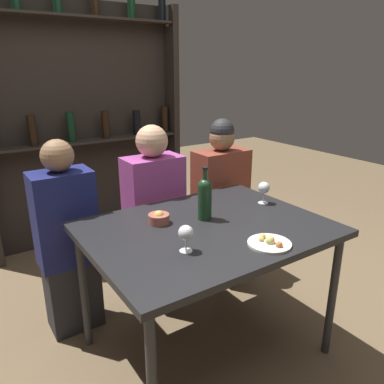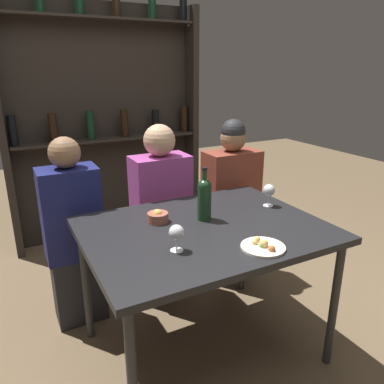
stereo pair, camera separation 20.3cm
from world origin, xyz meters
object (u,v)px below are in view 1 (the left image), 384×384
at_px(seated_person_left, 68,244).
at_px(seated_person_right, 220,204).
at_px(wine_bottle, 205,197).
at_px(wine_glass_1, 264,188).
at_px(seated_person_center, 154,220).
at_px(food_plate_0, 269,243).
at_px(snack_bowl, 159,218).
at_px(wine_glass_0, 186,234).

height_order(seated_person_left, seated_person_right, seated_person_right).
distance_m(wine_bottle, wine_glass_1, 0.44).
relative_size(wine_bottle, seated_person_right, 0.24).
xyz_separation_m(seated_person_left, seated_person_center, (0.59, 0.00, 0.02)).
bearing_deg(wine_glass_1, seated_person_left, 152.70).
height_order(wine_bottle, seated_person_center, seated_person_center).
relative_size(food_plate_0, snack_bowl, 1.84).
relative_size(snack_bowl, seated_person_left, 0.09).
bearing_deg(seated_person_left, wine_glass_0, -68.43).
height_order(wine_bottle, food_plate_0, wine_bottle).
bearing_deg(wine_bottle, wine_glass_1, 0.41).
xyz_separation_m(wine_glass_1, seated_person_left, (-1.06, 0.55, -0.31)).
xyz_separation_m(snack_bowl, seated_person_left, (-0.37, 0.46, -0.24)).
xyz_separation_m(wine_glass_0, food_plate_0, (0.36, -0.16, -0.08)).
relative_size(wine_glass_1, snack_bowl, 1.21).
bearing_deg(food_plate_0, seated_person_right, 64.18).
height_order(food_plate_0, seated_person_center, seated_person_center).
bearing_deg(seated_person_left, snack_bowl, -50.92).
bearing_deg(wine_bottle, seated_person_left, 138.20).
bearing_deg(seated_person_left, wine_glass_1, -27.30).
bearing_deg(seated_person_center, wine_glass_1, -49.41).
relative_size(wine_glass_1, seated_person_right, 0.11).
distance_m(snack_bowl, seated_person_right, 0.93).
bearing_deg(seated_person_right, wine_bottle, -134.63).
distance_m(seated_person_left, seated_person_center, 0.59).
height_order(wine_glass_1, seated_person_center, seated_person_center).
relative_size(wine_bottle, food_plate_0, 1.42).
bearing_deg(seated_person_center, wine_bottle, -87.47).
height_order(wine_glass_1, snack_bowl, wine_glass_1).
bearing_deg(food_plate_0, seated_person_left, 125.02).
bearing_deg(seated_person_right, seated_person_center, -180.00).
bearing_deg(wine_glass_0, seated_person_left, 111.57).
relative_size(wine_bottle, wine_glass_1, 2.16).
bearing_deg(snack_bowl, wine_glass_1, -6.99).
distance_m(wine_glass_0, food_plate_0, 0.41).
height_order(wine_bottle, seated_person_right, seated_person_right).
bearing_deg(wine_glass_0, wine_bottle, 41.95).
bearing_deg(seated_person_center, food_plate_0, -84.50).
xyz_separation_m(food_plate_0, snack_bowl, (-0.31, 0.51, 0.02)).
xyz_separation_m(wine_glass_1, food_plate_0, (-0.37, -0.43, -0.09)).
distance_m(wine_glass_0, snack_bowl, 0.36).
xyz_separation_m(wine_bottle, food_plate_0, (0.07, -0.43, -0.12)).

